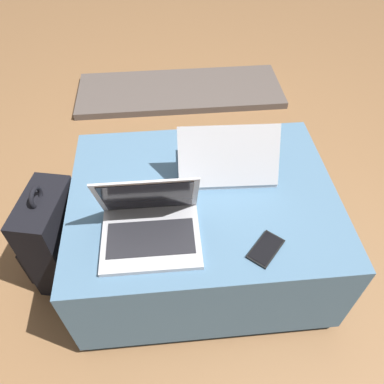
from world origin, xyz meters
The scene contains 7 objects.
ground_plane centered at (0.00, 0.00, 0.00)m, with size 14.00×14.00×0.00m, color olive.
ottoman centered at (0.00, 0.00, 0.23)m, with size 0.99×0.77×0.45m.
laptop_near centered at (-0.20, -0.16, 0.50)m, with size 0.33×0.26×0.25m.
laptop_far centered at (0.10, 0.10, 0.50)m, with size 0.38×0.24×0.22m.
cell_phone centered at (0.17, -0.27, 0.45)m, with size 0.14×0.15×0.01m.
backpack centered at (-0.61, 0.01, 0.22)m, with size 0.24×0.31×0.52m.
fireplace_hearth centered at (0.00, 1.36, 0.02)m, with size 1.40×0.50×0.04m.
Camera 1 is at (-0.13, -0.92, 1.47)m, focal length 35.00 mm.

